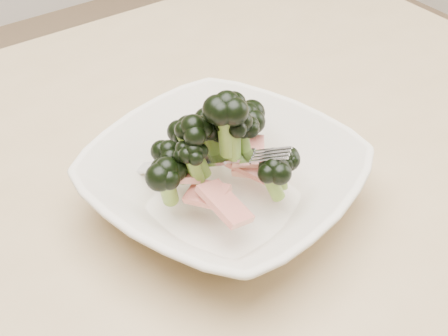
{
  "coord_description": "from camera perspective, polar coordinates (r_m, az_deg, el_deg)",
  "views": [
    {
      "loc": [
        -0.2,
        -0.43,
        1.19
      ],
      "look_at": [
        0.07,
        -0.05,
        0.8
      ],
      "focal_mm": 50.0,
      "sensor_mm": 36.0,
      "label": 1
    }
  ],
  "objects": [
    {
      "name": "dining_table",
      "position": [
        0.72,
        -7.34,
        -9.12
      ],
      "size": [
        1.2,
        0.8,
        0.75
      ],
      "color": "tan",
      "rests_on": "ground"
    },
    {
      "name": "broccoli_dish",
      "position": [
        0.62,
        -0.11,
        -0.61
      ],
      "size": [
        0.32,
        0.32,
        0.14
      ],
      "color": "beige",
      "rests_on": "dining_table"
    }
  ]
}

